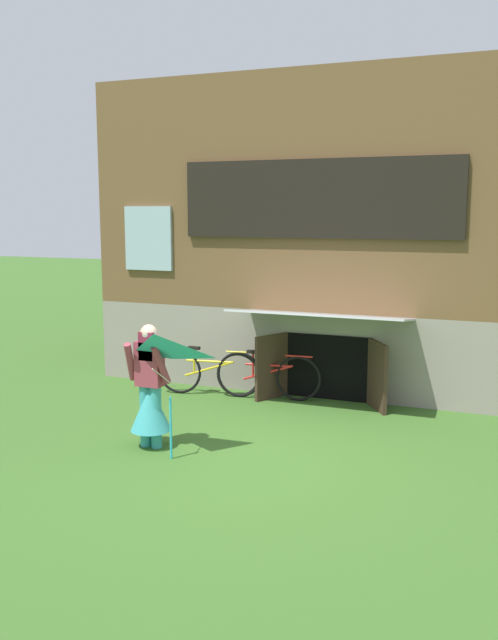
# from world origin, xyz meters

# --- Properties ---
(ground_plane) EXTENTS (60.00, 60.00, 0.00)m
(ground_plane) POSITION_xyz_m (0.00, 0.00, 0.00)
(ground_plane) COLOR #386023
(log_house) EXTENTS (8.04, 6.26, 5.21)m
(log_house) POSITION_xyz_m (-0.00, 5.57, 2.60)
(log_house) COLOR gray
(log_house) RESTS_ON ground_plane
(person) EXTENTS (0.61, 0.52, 1.60)m
(person) POSITION_xyz_m (-1.30, -0.07, 0.67)
(person) COLOR teal
(person) RESTS_ON ground_plane
(kite) EXTENTS (0.86, 0.96, 1.45)m
(kite) POSITION_xyz_m (-0.92, -0.62, 1.22)
(kite) COLOR #2DB2CC
(kite) RESTS_ON ground_plane
(bicycle_red) EXTENTS (1.72, 0.25, 0.79)m
(bicycle_red) POSITION_xyz_m (-0.69, 2.64, 0.38)
(bicycle_red) COLOR black
(bicycle_red) RESTS_ON ground_plane
(bicycle_yellow) EXTENTS (1.77, 0.30, 0.81)m
(bicycle_yellow) POSITION_xyz_m (-1.67, 2.49, 0.39)
(bicycle_yellow) COLOR black
(bicycle_yellow) RESTS_ON ground_plane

